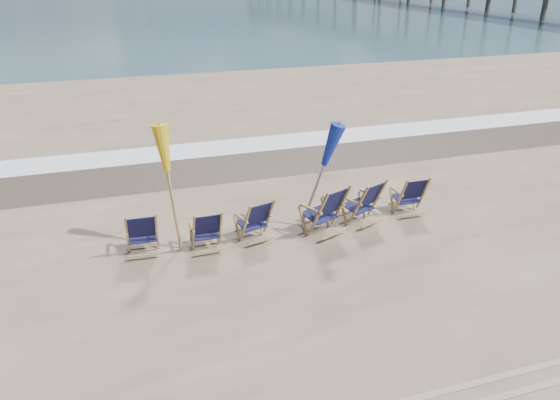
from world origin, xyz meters
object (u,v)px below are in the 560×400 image
(umbrella_blue, at_px, (319,147))
(beach_chair_3, at_px, (341,207))
(beach_chair_2, at_px, (269,218))
(umbrella_yellow, at_px, (168,156))
(beach_chair_5, at_px, (423,195))
(beach_chair_1, at_px, (221,230))
(beach_chair_4, at_px, (377,200))
(beach_chair_0, at_px, (157,233))

(umbrella_blue, bearing_deg, beach_chair_3, -44.18)
(beach_chair_2, relative_size, umbrella_yellow, 0.39)
(beach_chair_3, bearing_deg, beach_chair_5, 163.96)
(beach_chair_1, bearing_deg, beach_chair_3, 179.97)
(umbrella_yellow, bearing_deg, beach_chair_3, -6.96)
(beach_chair_4, bearing_deg, beach_chair_1, -18.04)
(beach_chair_0, relative_size, beach_chair_5, 0.99)
(beach_chair_4, bearing_deg, beach_chair_5, 158.45)
(beach_chair_1, relative_size, beach_chair_3, 0.82)
(umbrella_yellow, xyz_separation_m, umbrella_blue, (2.84, -0.04, -0.10))
(beach_chair_2, bearing_deg, beach_chair_0, -15.65)
(beach_chair_3, distance_m, umbrella_yellow, 3.47)
(beach_chair_3, height_order, umbrella_yellow, umbrella_yellow)
(beach_chair_3, bearing_deg, beach_chair_1, -21.44)
(beach_chair_1, bearing_deg, umbrella_blue, -170.10)
(beach_chair_0, bearing_deg, beach_chair_4, -177.42)
(beach_chair_3, height_order, beach_chair_5, beach_chair_3)
(beach_chair_0, xyz_separation_m, umbrella_yellow, (0.34, 0.22, 1.36))
(beach_chair_5, bearing_deg, umbrella_blue, -2.74)
(beach_chair_1, distance_m, beach_chair_5, 4.40)
(beach_chair_1, xyz_separation_m, beach_chair_3, (2.42, 0.03, 0.10))
(beach_chair_0, distance_m, umbrella_yellow, 1.42)
(umbrella_yellow, relative_size, umbrella_blue, 1.05)
(beach_chair_0, distance_m, beach_chair_3, 3.55)
(beach_chair_3, relative_size, umbrella_blue, 0.48)
(beach_chair_0, xyz_separation_m, beach_chair_3, (3.55, -0.17, 0.08))
(beach_chair_3, bearing_deg, beach_chair_4, 170.54)
(beach_chair_1, distance_m, beach_chair_2, 1.00)
(beach_chair_0, relative_size, beach_chair_3, 0.85)
(beach_chair_0, relative_size, beach_chair_2, 1.01)
(beach_chair_1, distance_m, umbrella_blue, 2.45)
(beach_chair_0, height_order, beach_chair_1, beach_chair_0)
(beach_chair_0, bearing_deg, beach_chair_3, 179.42)
(beach_chair_2, height_order, beach_chair_5, beach_chair_5)
(beach_chair_3, relative_size, beach_chair_5, 1.16)
(beach_chair_5, height_order, umbrella_yellow, umbrella_yellow)
(beach_chair_2, bearing_deg, beach_chair_3, 159.69)
(beach_chair_2, relative_size, beach_chair_5, 0.98)
(beach_chair_3, relative_size, beach_chair_4, 1.08)
(beach_chair_2, bearing_deg, umbrella_yellow, -23.00)
(beach_chair_3, height_order, umbrella_blue, umbrella_blue)
(beach_chair_3, distance_m, beach_chair_5, 1.99)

